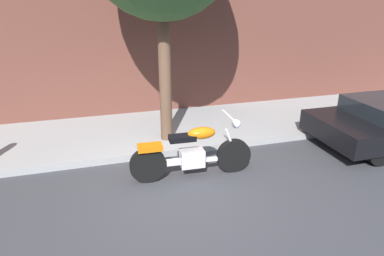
# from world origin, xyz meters

# --- Properties ---
(ground_plane) EXTENTS (60.00, 60.00, 0.00)m
(ground_plane) POSITION_xyz_m (0.00, 0.00, 0.00)
(ground_plane) COLOR #38383D
(sidewalk) EXTENTS (22.72, 2.69, 0.14)m
(sidewalk) POSITION_xyz_m (0.00, 2.61, 0.07)
(sidewalk) COLOR #969696
(sidewalk) RESTS_ON ground
(motorcycle) EXTENTS (2.30, 0.70, 1.16)m
(motorcycle) POSITION_xyz_m (0.29, 0.36, 0.47)
(motorcycle) COLOR black
(motorcycle) RESTS_ON ground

